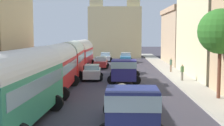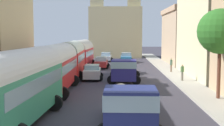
{
  "view_description": "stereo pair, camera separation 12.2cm",
  "coord_description": "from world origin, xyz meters",
  "px_view_note": "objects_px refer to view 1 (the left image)",
  "views": [
    {
      "loc": [
        0.54,
        -9.18,
        4.83
      ],
      "look_at": [
        0.0,
        21.0,
        1.91
      ],
      "focal_mm": 48.96,
      "sensor_mm": 36.0,
      "label": 1
    },
    {
      "loc": [
        0.66,
        -9.18,
        4.83
      ],
      "look_at": [
        0.0,
        21.0,
        1.91
      ],
      "focal_mm": 48.96,
      "sensor_mm": 36.0,
      "label": 2
    }
  ],
  "objects_px": {
    "cargo_truck_0": "(131,109)",
    "pedestrian_0": "(171,64)",
    "car_2": "(92,72)",
    "pedestrian_1": "(182,72)",
    "parked_bus_1": "(55,66)",
    "car_3": "(101,62)",
    "parked_bus_0": "(19,83)",
    "cargo_truck_1": "(124,70)",
    "car_1": "(126,57)",
    "parked_bus_2": "(71,57)",
    "parked_bus_3": "(81,53)",
    "car_4": "(105,57)",
    "car_0": "(124,67)"
  },
  "relations": [
    {
      "from": "cargo_truck_0",
      "to": "car_1",
      "type": "xyz_separation_m",
      "value": [
        0.76,
        36.93,
        -0.45
      ]
    },
    {
      "from": "car_4",
      "to": "pedestrian_1",
      "type": "height_order",
      "value": "pedestrian_1"
    },
    {
      "from": "car_1",
      "to": "cargo_truck_1",
      "type": "bearing_deg",
      "value": -91.98
    },
    {
      "from": "car_1",
      "to": "car_3",
      "type": "height_order",
      "value": "car_1"
    },
    {
      "from": "parked_bus_1",
      "to": "car_4",
      "type": "bearing_deg",
      "value": 83.88
    },
    {
      "from": "parked_bus_1",
      "to": "parked_bus_2",
      "type": "distance_m",
      "value": 9.0
    },
    {
      "from": "parked_bus_1",
      "to": "parked_bus_2",
      "type": "bearing_deg",
      "value": 90.0
    },
    {
      "from": "cargo_truck_1",
      "to": "car_3",
      "type": "relative_size",
      "value": 1.54
    },
    {
      "from": "cargo_truck_0",
      "to": "car_3",
      "type": "bearing_deg",
      "value": 95.97
    },
    {
      "from": "cargo_truck_1",
      "to": "car_2",
      "type": "relative_size",
      "value": 1.75
    },
    {
      "from": "cargo_truck_1",
      "to": "car_1",
      "type": "height_order",
      "value": "cargo_truck_1"
    },
    {
      "from": "parked_bus_3",
      "to": "car_2",
      "type": "relative_size",
      "value": 2.22
    },
    {
      "from": "parked_bus_0",
      "to": "cargo_truck_0",
      "type": "bearing_deg",
      "value": -14.26
    },
    {
      "from": "car_1",
      "to": "car_4",
      "type": "bearing_deg",
      "value": 150.15
    },
    {
      "from": "cargo_truck_1",
      "to": "pedestrian_0",
      "type": "bearing_deg",
      "value": 52.28
    },
    {
      "from": "car_0",
      "to": "car_2",
      "type": "relative_size",
      "value": 1.12
    },
    {
      "from": "cargo_truck_0",
      "to": "pedestrian_0",
      "type": "height_order",
      "value": "cargo_truck_0"
    },
    {
      "from": "parked_bus_1",
      "to": "car_1",
      "type": "xyz_separation_m",
      "value": [
        6.54,
        26.46,
        -1.34
      ]
    },
    {
      "from": "parked_bus_0",
      "to": "cargo_truck_0",
      "type": "relative_size",
      "value": 1.33
    },
    {
      "from": "car_4",
      "to": "pedestrian_0",
      "type": "distance_m",
      "value": 17.96
    },
    {
      "from": "parked_bus_0",
      "to": "pedestrian_0",
      "type": "bearing_deg",
      "value": 61.68
    },
    {
      "from": "car_3",
      "to": "parked_bus_0",
      "type": "bearing_deg",
      "value": -95.94
    },
    {
      "from": "parked_bus_1",
      "to": "car_3",
      "type": "distance_m",
      "value": 18.24
    },
    {
      "from": "parked_bus_3",
      "to": "pedestrian_1",
      "type": "bearing_deg",
      "value": -46.45
    },
    {
      "from": "parked_bus_2",
      "to": "parked_bus_3",
      "type": "height_order",
      "value": "parked_bus_2"
    },
    {
      "from": "cargo_truck_1",
      "to": "parked_bus_1",
      "type": "bearing_deg",
      "value": -138.74
    },
    {
      "from": "car_0",
      "to": "car_1",
      "type": "distance_m",
      "value": 14.17
    },
    {
      "from": "car_3",
      "to": "pedestrian_0",
      "type": "height_order",
      "value": "pedestrian_0"
    },
    {
      "from": "car_0",
      "to": "pedestrian_0",
      "type": "bearing_deg",
      "value": 4.32
    },
    {
      "from": "parked_bus_1",
      "to": "parked_bus_2",
      "type": "xyz_separation_m",
      "value": [
        0.0,
        9.0,
        0.05
      ]
    },
    {
      "from": "parked_bus_2",
      "to": "pedestrian_1",
      "type": "bearing_deg",
      "value": -15.57
    },
    {
      "from": "parked_bus_1",
      "to": "car_3",
      "type": "height_order",
      "value": "parked_bus_1"
    },
    {
      "from": "car_4",
      "to": "cargo_truck_0",
      "type": "bearing_deg",
      "value": -85.99
    },
    {
      "from": "cargo_truck_0",
      "to": "car_4",
      "type": "distance_m",
      "value": 39.03
    },
    {
      "from": "car_3",
      "to": "parked_bus_3",
      "type": "bearing_deg",
      "value": 179.47
    },
    {
      "from": "parked_bus_2",
      "to": "cargo_truck_0",
      "type": "relative_size",
      "value": 1.13
    },
    {
      "from": "cargo_truck_0",
      "to": "pedestrian_1",
      "type": "relative_size",
      "value": 4.18
    },
    {
      "from": "parked_bus_2",
      "to": "cargo_truck_1",
      "type": "relative_size",
      "value": 1.24
    },
    {
      "from": "car_1",
      "to": "pedestrian_0",
      "type": "xyz_separation_m",
      "value": [
        5.17,
        -13.72,
        0.24
      ]
    },
    {
      "from": "parked_bus_1",
      "to": "car_2",
      "type": "relative_size",
      "value": 2.58
    },
    {
      "from": "car_2",
      "to": "car_4",
      "type": "distance_m",
      "value": 21.39
    },
    {
      "from": "cargo_truck_1",
      "to": "parked_bus_2",
      "type": "bearing_deg",
      "value": 146.05
    },
    {
      "from": "parked_bus_2",
      "to": "cargo_truck_0",
      "type": "bearing_deg",
      "value": -73.45
    },
    {
      "from": "car_2",
      "to": "pedestrian_1",
      "type": "bearing_deg",
      "value": -8.23
    },
    {
      "from": "cargo_truck_1",
      "to": "car_2",
      "type": "bearing_deg",
      "value": 149.08
    },
    {
      "from": "cargo_truck_0",
      "to": "car_3",
      "type": "relative_size",
      "value": 1.69
    },
    {
      "from": "car_2",
      "to": "parked_bus_1",
      "type": "bearing_deg",
      "value": -109.3
    },
    {
      "from": "car_2",
      "to": "car_3",
      "type": "xyz_separation_m",
      "value": [
        0.33,
        10.89,
        -0.01
      ]
    },
    {
      "from": "parked_bus_3",
      "to": "pedestrian_1",
      "type": "relative_size",
      "value": 4.81
    },
    {
      "from": "parked_bus_1",
      "to": "cargo_truck_0",
      "type": "xyz_separation_m",
      "value": [
        5.78,
        -10.47,
        -0.89
      ]
    }
  ]
}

